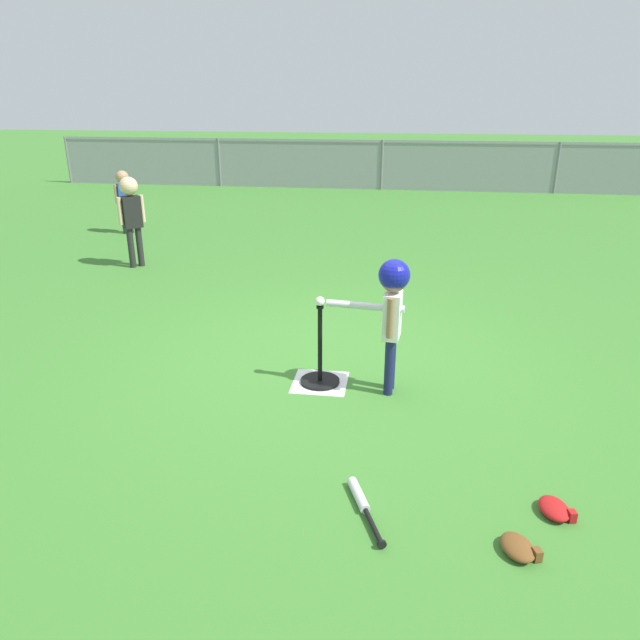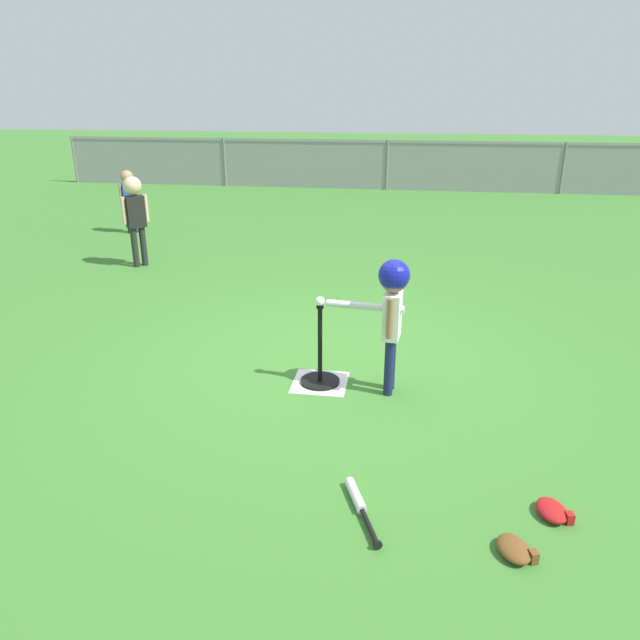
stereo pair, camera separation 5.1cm
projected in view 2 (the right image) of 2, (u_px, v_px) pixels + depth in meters
name	position (u px, v px, depth m)	size (l,w,h in m)	color
ground_plane	(333.00, 359.00, 5.24)	(60.00, 60.00, 0.00)	#3D7A2D
home_plate	(320.00, 382.00, 4.81)	(0.44, 0.44, 0.01)	white
batting_tee	(320.00, 371.00, 4.77)	(0.32, 0.32, 0.67)	black
baseball_on_tee	(320.00, 301.00, 4.55)	(0.07, 0.07, 0.07)	white
batter_child	(392.00, 300.00, 4.40)	(0.63, 0.31, 1.08)	#191E4C
fielder_deep_center	(129.00, 193.00, 9.65)	(0.25, 0.22, 1.03)	#262626
fielder_deep_right	(135.00, 209.00, 7.74)	(0.27, 0.27, 1.20)	#262626
spare_bat_silver	(358.00, 502.00, 3.37)	(0.26, 0.54, 0.06)	silver
glove_by_plate	(553.00, 511.00, 3.29)	(0.21, 0.25, 0.07)	#B21919
glove_near_bats	(515.00, 549.00, 3.02)	(0.23, 0.26, 0.07)	brown
outfield_fence	(387.00, 163.00, 13.96)	(16.06, 0.06, 1.15)	slate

